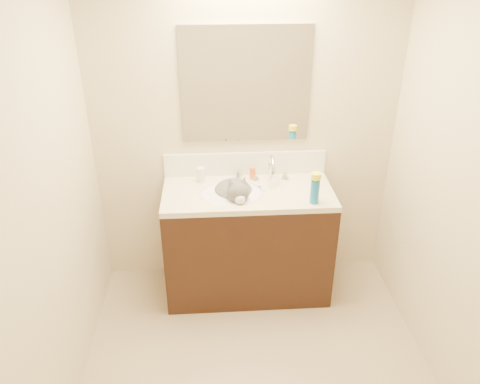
{
  "coord_description": "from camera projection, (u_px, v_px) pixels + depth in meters",
  "views": [
    {
      "loc": [
        -0.25,
        -1.92,
        2.4
      ],
      "look_at": [
        -0.06,
        0.92,
        0.88
      ],
      "focal_mm": 35.0,
      "sensor_mm": 36.0,
      "label": 1
    }
  ],
  "objects": [
    {
      "name": "basin",
      "position": [
        231.0,
        202.0,
        3.29
      ],
      "size": [
        0.45,
        0.36,
        0.14
      ],
      "primitive_type": "ellipsoid",
      "color": "white",
      "rests_on": "vanity_cabinet"
    },
    {
      "name": "pill_label",
      "position": [
        201.0,
        176.0,
        3.4
      ],
      "size": [
        0.06,
        0.06,
        0.04
      ],
      "primitive_type": "cylinder",
      "rotation": [
        0.0,
        0.0,
        -0.18
      ],
      "color": "orange",
      "rests_on": "pill_bottle"
    },
    {
      "name": "cat",
      "position": [
        234.0,
        195.0,
        3.29
      ],
      "size": [
        0.38,
        0.43,
        0.32
      ],
      "rotation": [
        0.0,
        0.0,
        0.16
      ],
      "color": "#4D4A4D",
      "rests_on": "basin"
    },
    {
      "name": "toothbrush_head",
      "position": [
        260.0,
        187.0,
        3.32
      ],
      "size": [
        0.02,
        0.03,
        0.01
      ],
      "primitive_type": "cube",
      "rotation": [
        0.0,
        0.0,
        0.4
      ],
      "color": "#5E7DC9",
      "rests_on": "counter_slab"
    },
    {
      "name": "pill_bottle",
      "position": [
        201.0,
        175.0,
        3.39
      ],
      "size": [
        0.07,
        0.07,
        0.11
      ],
      "primitive_type": "cylinder",
      "rotation": [
        0.0,
        0.0,
        -0.18
      ],
      "color": "silver",
      "rests_on": "counter_slab"
    },
    {
      "name": "spray_can",
      "position": [
        315.0,
        192.0,
        3.1
      ],
      "size": [
        0.08,
        0.08,
        0.16
      ],
      "primitive_type": "cylinder",
      "rotation": [
        0.0,
        0.0,
        0.38
      ],
      "color": "#196EB0",
      "rests_on": "counter_slab"
    },
    {
      "name": "amber_bottle",
      "position": [
        252.0,
        173.0,
        3.43
      ],
      "size": [
        0.04,
        0.04,
        0.09
      ],
      "primitive_type": "cylinder",
      "rotation": [
        0.0,
        0.0,
        0.02
      ],
      "color": "orange",
      "rests_on": "counter_slab"
    },
    {
      "name": "mirror",
      "position": [
        246.0,
        85.0,
        3.2
      ],
      "size": [
        0.9,
        0.02,
        0.8
      ],
      "primitive_type": "cube",
      "color": "white",
      "rests_on": "room_shell"
    },
    {
      "name": "room_shell",
      "position": [
        267.0,
        169.0,
        2.13
      ],
      "size": [
        2.24,
        2.54,
        2.52
      ],
      "color": "beige",
      "rests_on": "ground"
    },
    {
      "name": "vanity_cabinet",
      "position": [
        248.0,
        244.0,
        3.5
      ],
      "size": [
        1.2,
        0.55,
        0.82
      ],
      "primitive_type": "cube",
      "color": "black",
      "rests_on": "ground"
    },
    {
      "name": "faucet",
      "position": [
        271.0,
        171.0,
        3.38
      ],
      "size": [
        0.28,
        0.2,
        0.21
      ],
      "color": "silver",
      "rests_on": "counter_slab"
    },
    {
      "name": "silver_jar",
      "position": [
        239.0,
        174.0,
        3.45
      ],
      "size": [
        0.06,
        0.06,
        0.06
      ],
      "primitive_type": "cylinder",
      "rotation": [
        0.0,
        0.0,
        0.14
      ],
      "color": "#B7B7BC",
      "rests_on": "counter_slab"
    },
    {
      "name": "toothbrush",
      "position": [
        260.0,
        187.0,
        3.33
      ],
      "size": [
        0.06,
        0.12,
        0.01
      ],
      "primitive_type": "cube",
      "rotation": [
        0.0,
        0.0,
        0.4
      ],
      "color": "silver",
      "rests_on": "counter_slab"
    },
    {
      "name": "backsplash",
      "position": [
        245.0,
        164.0,
        3.48
      ],
      "size": [
        1.2,
        0.02,
        0.18
      ],
      "primitive_type": "cube",
      "color": "white",
      "rests_on": "counter_slab"
    },
    {
      "name": "spray_cap",
      "position": [
        316.0,
        176.0,
        3.04
      ],
      "size": [
        0.09,
        0.09,
        0.04
      ],
      "primitive_type": "cylinder",
      "rotation": [
        0.0,
        0.0,
        0.38
      ],
      "color": "yellow",
      "rests_on": "spray_can"
    },
    {
      "name": "counter_slab",
      "position": [
        248.0,
        193.0,
        3.3
      ],
      "size": [
        1.2,
        0.55,
        0.04
      ],
      "primitive_type": "cube",
      "color": "beige",
      "rests_on": "vanity_cabinet"
    }
  ]
}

